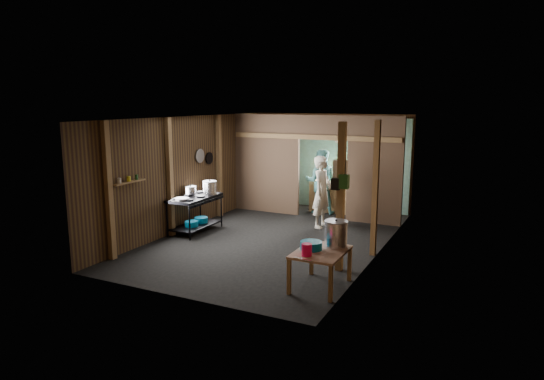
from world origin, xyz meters
The scene contains 41 objects.
floor centered at (0.00, 0.00, 0.00)m, with size 4.50×7.00×0.00m, color black.
ceiling centered at (0.00, 0.00, 2.60)m, with size 4.50×7.00×0.00m, color #343331.
wall_back centered at (0.00, 3.50, 1.30)m, with size 4.50×0.00×2.60m, color #51391C.
wall_front centered at (0.00, -3.50, 1.30)m, with size 4.50×0.00×2.60m, color #51391C.
wall_left centered at (-2.25, 0.00, 1.30)m, with size 0.00×7.00×2.60m, color #51391C.
wall_right centered at (2.25, 0.00, 1.30)m, with size 0.00×7.00×2.60m, color #51391C.
partition_left centered at (-1.32, 2.20, 1.30)m, with size 1.85×0.10×2.60m, color brown.
partition_right centered at (1.57, 2.20, 1.30)m, with size 1.35×0.10×2.60m, color brown.
partition_header centered at (0.25, 2.20, 2.30)m, with size 1.30×0.10×0.60m, color brown.
turquoise_panel centered at (0.00, 3.44, 1.25)m, with size 4.40×0.06×2.50m, color #71B4AD.
back_counter centered at (0.30, 2.95, 0.42)m, with size 1.20×0.50×0.85m, color olive.
wall_clock centered at (0.25, 3.40, 1.90)m, with size 0.20×0.20×0.03m, color silver.
post_left_a centered at (-2.18, -2.60, 1.30)m, with size 0.10×0.12×2.60m, color olive.
post_left_b centered at (-2.18, -0.80, 1.30)m, with size 0.10×0.12×2.60m, color olive.
post_left_c centered at (-2.18, 1.20, 1.30)m, with size 0.10×0.12×2.60m, color olive.
post_right centered at (2.18, -0.20, 1.30)m, with size 0.10×0.12×2.60m, color olive.
post_free centered at (1.85, -1.30, 1.30)m, with size 0.12×0.12×2.60m, color olive.
cross_beam centered at (0.00, 2.15, 2.05)m, with size 4.40×0.12×0.12m, color olive.
pan_lid_big centered at (-2.21, 0.40, 1.65)m, with size 0.34×0.34×0.03m, color gray.
pan_lid_small centered at (-2.21, 0.80, 1.55)m, with size 0.30×0.30×0.03m, color black.
wall_shelf centered at (-2.15, -2.10, 1.40)m, with size 0.14×0.80×0.03m, color olive.
jar_white centered at (-2.15, -2.35, 1.47)m, with size 0.07×0.07×0.10m, color silver.
jar_yellow centered at (-2.15, -2.10, 1.47)m, with size 0.08×0.08×0.10m, color yellow.
jar_green centered at (-2.15, -1.88, 1.47)m, with size 0.06×0.06×0.10m, color #1E521E.
bag_white centered at (1.80, -1.22, 1.78)m, with size 0.22×0.15×0.32m, color silver.
bag_green centered at (1.92, -1.36, 1.60)m, with size 0.16×0.12×0.24m, color #1E521E.
bag_black centered at (1.78, -1.38, 1.55)m, with size 0.14×0.10×0.20m, color black.
gas_range centered at (-1.88, -0.33, 0.41)m, with size 0.71×1.39×0.82m, color black, non-canonical shape.
prep_table centered at (1.83, -2.20, 0.30)m, with size 0.75×1.03×0.61m, color tan, non-canonical shape.
stove_pot_large centered at (-1.71, 0.04, 0.97)m, with size 0.33×0.33×0.33m, color silver, non-canonical shape.
stove_pot_med centered at (-2.05, -0.24, 0.91)m, with size 0.26×0.26×0.23m, color silver, non-canonical shape.
frying_pan centered at (-1.88, -0.80, 0.85)m, with size 0.31×0.53×0.07m, color gray, non-canonical shape.
blue_tub_front centered at (-1.88, -0.49, 0.22)m, with size 0.30×0.30×0.12m, color #076B98.
blue_tub_back centered at (-1.88, -0.10, 0.22)m, with size 0.31×0.31×0.13m, color #076B98.
stock_pot centered at (1.97, -1.87, 0.81)m, with size 0.38×0.38×0.45m, color silver, non-canonical shape.
wash_basin centered at (1.67, -2.19, 0.67)m, with size 0.35×0.35×0.13m, color #076B98.
pink_bucket centered at (1.72, -2.52, 0.70)m, with size 0.16×0.16×0.19m, color #F90A4D.
knife centered at (1.73, -2.71, 0.61)m, with size 0.30×0.04×0.01m, color silver.
yellow_tub centered at (0.54, 2.95, 0.95)m, with size 0.35×0.35×0.19m, color yellow.
cook centered at (0.57, 1.32, 0.85)m, with size 0.62×0.40×1.69m, color #F0E6CD.
worker_back centered at (0.04, 2.64, 0.85)m, with size 0.83×0.64×1.70m, color #519FA2.
Camera 1 is at (4.29, -9.01, 2.94)m, focal length 31.39 mm.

